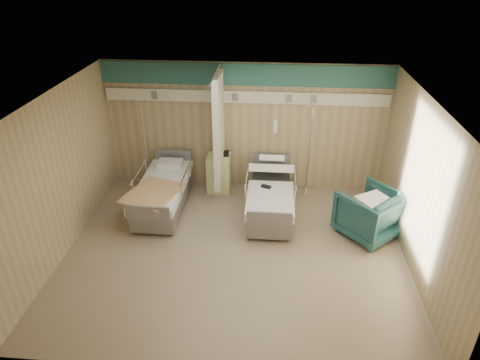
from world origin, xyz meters
name	(u,v)px	position (x,y,z in m)	size (l,w,h in m)	color
ground	(235,252)	(0.00, 0.00, 0.00)	(6.00, 5.00, 0.00)	#85715B
room_walls	(234,151)	(-0.03, 0.25, 1.86)	(6.04, 5.04, 2.82)	tan
bed_right	(270,201)	(0.60, 1.30, 0.32)	(1.00, 2.16, 0.63)	silver
bed_left	(163,196)	(-1.60, 1.30, 0.32)	(1.00, 2.16, 0.63)	silver
bedside_cabinet	(219,173)	(-0.55, 2.20, 0.42)	(0.50, 0.48, 0.85)	#DDDA8A
visitor_armchair	(369,213)	(2.45, 0.75, 0.46)	(0.99, 1.02, 0.92)	#1C4647
waffle_blanket	(376,191)	(2.49, 0.72, 0.95)	(0.55, 0.49, 0.06)	white
iv_stand_right	(307,176)	(1.38, 2.24, 0.41)	(0.36, 0.36, 2.02)	silver
iv_stand_left	(148,170)	(-2.16, 2.25, 0.41)	(0.36, 0.36, 2.01)	silver
call_remote	(266,187)	(0.51, 1.28, 0.65)	(0.20, 0.09, 0.04)	black
tan_blanket	(153,193)	(-1.66, 0.84, 0.65)	(0.89, 1.11, 0.04)	tan
toiletry_bag	(224,153)	(-0.43, 2.21, 0.90)	(0.20, 0.13, 0.11)	black
white_cup	(215,151)	(-0.64, 2.30, 0.91)	(0.09, 0.09, 0.12)	white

